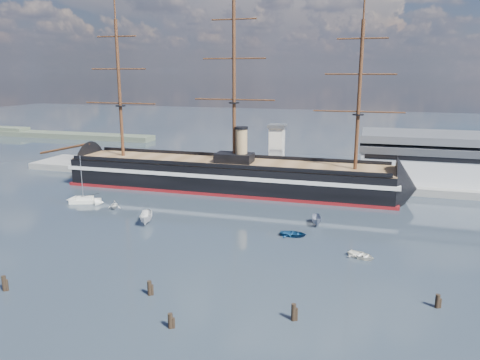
# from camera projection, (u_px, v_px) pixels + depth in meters

# --- Properties ---
(ground) EXTENTS (600.00, 600.00, 0.00)m
(ground) POSITION_uv_depth(u_px,v_px,m) (233.00, 212.00, 108.46)
(ground) COLOR #252E39
(ground) RESTS_ON ground
(quay) EXTENTS (180.00, 18.00, 2.00)m
(quay) POSITION_uv_depth(u_px,v_px,m) (301.00, 181.00, 139.26)
(quay) COLOR slate
(quay) RESTS_ON ground
(warehouse) EXTENTS (63.00, 21.00, 11.60)m
(warehouse) POSITION_uv_depth(u_px,v_px,m) (479.00, 161.00, 127.79)
(warehouse) COLOR #B7BABC
(warehouse) RESTS_ON ground
(quay_tower) EXTENTS (5.00, 5.00, 15.00)m
(quay_tower) POSITION_uv_depth(u_px,v_px,m) (277.00, 149.00, 136.19)
(quay_tower) COLOR silver
(quay_tower) RESTS_ON ground
(shoreline) EXTENTS (120.00, 10.00, 4.00)m
(shoreline) POSITION_uv_depth(u_px,v_px,m) (26.00, 133.00, 235.60)
(shoreline) COLOR #3F4C38
(shoreline) RESTS_ON ground
(warship) EXTENTS (112.92, 16.76, 53.94)m
(warship) POSITION_uv_depth(u_px,v_px,m) (221.00, 175.00, 128.90)
(warship) COLOR black
(warship) RESTS_ON ground
(sailboat) EXTENTS (7.72, 4.64, 11.89)m
(sailboat) POSITION_uv_depth(u_px,v_px,m) (85.00, 200.00, 115.69)
(sailboat) COLOR silver
(sailboat) RESTS_ON ground
(motorboat_a) EXTENTS (8.22, 5.30, 3.09)m
(motorboat_a) POSITION_uv_depth(u_px,v_px,m) (147.00, 223.00, 100.40)
(motorboat_a) COLOR silver
(motorboat_a) RESTS_ON ground
(motorboat_b) EXTENTS (1.41, 3.30, 1.52)m
(motorboat_b) POSITION_uv_depth(u_px,v_px,m) (293.00, 236.00, 92.64)
(motorboat_b) COLOR navy
(motorboat_b) RESTS_ON ground
(motorboat_c) EXTENTS (6.51, 3.32, 2.48)m
(motorboat_c) POSITION_uv_depth(u_px,v_px,m) (317.00, 225.00, 99.49)
(motorboat_c) COLOR slate
(motorboat_c) RESTS_ON ground
(motorboat_d) EXTENTS (6.00, 3.91, 2.03)m
(motorboat_d) POSITION_uv_depth(u_px,v_px,m) (115.00, 208.00, 111.38)
(motorboat_d) COLOR silver
(motorboat_d) RESTS_ON ground
(motorboat_e) EXTENTS (2.63, 3.32, 1.45)m
(motorboat_e) POSITION_uv_depth(u_px,v_px,m) (361.00, 258.00, 81.90)
(motorboat_e) COLOR white
(motorboat_e) RESTS_ON ground
(piling_near_left) EXTENTS (0.64, 0.64, 3.08)m
(piling_near_left) POSITION_uv_depth(u_px,v_px,m) (5.00, 291.00, 69.69)
(piling_near_left) COLOR black
(piling_near_left) RESTS_ON ground
(piling_near_mid) EXTENTS (0.64, 0.64, 2.71)m
(piling_near_mid) POSITION_uv_depth(u_px,v_px,m) (171.00, 328.00, 59.60)
(piling_near_mid) COLOR black
(piling_near_mid) RESTS_ON ground
(piling_near_right) EXTENTS (0.64, 0.64, 3.05)m
(piling_near_right) POSITION_uv_depth(u_px,v_px,m) (293.00, 320.00, 61.43)
(piling_near_right) COLOR black
(piling_near_right) RESTS_ON ground
(piling_far_right) EXTENTS (0.64, 0.64, 2.67)m
(piling_far_right) POSITION_uv_depth(u_px,v_px,m) (437.00, 308.00, 64.72)
(piling_far_right) COLOR black
(piling_far_right) RESTS_ON ground
(piling_extra) EXTENTS (0.64, 0.64, 2.91)m
(piling_extra) POSITION_uv_depth(u_px,v_px,m) (150.00, 295.00, 68.38)
(piling_extra) COLOR black
(piling_extra) RESTS_ON ground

